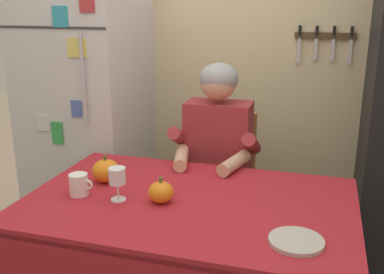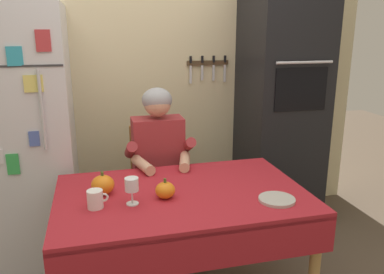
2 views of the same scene
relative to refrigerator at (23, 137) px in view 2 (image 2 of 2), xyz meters
name	(u,v)px [view 2 (image 2 of 2)]	position (x,y,z in m)	size (l,w,h in m)	color
back_wall_assembly	(154,71)	(1.00, 0.39, 0.40)	(3.70, 0.13, 2.60)	beige
refrigerator	(23,137)	(0.00, 0.00, 0.00)	(0.68, 0.71, 1.80)	silver
wall_oven	(281,102)	(2.00, 0.04, 0.15)	(0.60, 0.64, 2.10)	black
dining_table	(183,207)	(0.95, -0.88, -0.24)	(1.40, 0.90, 0.74)	tan
chair_behind_person	(156,181)	(0.92, -0.09, -0.39)	(0.40, 0.40, 0.93)	#9E6B33
seated_person	(160,160)	(0.92, -0.28, -0.16)	(0.47, 0.55, 1.25)	#38384C
coffee_mug	(95,199)	(0.47, -0.95, -0.11)	(0.11, 0.08, 0.10)	white
wine_glass	(132,186)	(0.66, -0.95, -0.06)	(0.07, 0.07, 0.15)	white
pumpkin_large	(103,185)	(0.52, -0.78, -0.11)	(0.13, 0.13, 0.13)	orange
pumpkin_medium	(165,190)	(0.84, -0.92, -0.11)	(0.11, 0.11, 0.11)	orange
serving_tray	(277,199)	(1.42, -1.10, -0.15)	(0.20, 0.20, 0.02)	#B7B2A8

